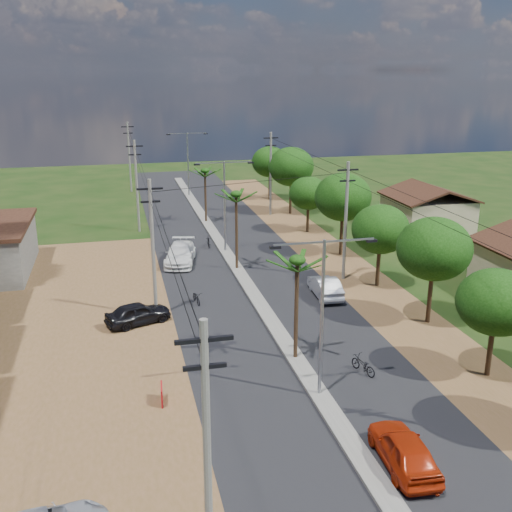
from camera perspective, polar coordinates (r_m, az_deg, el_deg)
The scene contains 33 objects.
ground at distance 30.34m, azimuth 6.02°, elevation -13.15°, with size 160.00×160.00×0.00m, color black.
road at distance 43.38m, azimuth -0.50°, elevation -3.37°, with size 12.00×110.00×0.04m, color black.
median at distance 46.11m, azimuth -1.33°, elevation -2.01°, with size 1.00×90.00×0.18m, color #605E56.
dirt_lot_west at distance 36.48m, azimuth -21.73°, elevation -8.84°, with size 18.00×46.00×0.04m, color brown.
dirt_shoulder_east at distance 45.91m, azimuth 9.91°, elevation -2.46°, with size 5.00×90.00×0.03m, color brown.
house_east_far at distance 61.91m, azimuth 16.03°, elevation 4.56°, with size 7.60×7.50×4.60m.
tree_east_b at distance 32.65m, azimuth 21.90°, elevation -4.10°, with size 4.00×4.00×5.83m.
tree_east_c at distance 38.18m, azimuth 16.61°, elevation 0.65°, with size 4.60×4.60×6.83m.
tree_east_d at distance 44.14m, azimuth 11.78°, elevation 2.51°, with size 4.20×4.20×6.13m.
tree_east_e at distance 51.20m, azimuth 8.28°, elevation 5.58°, with size 4.80×4.80×7.14m.
tree_east_f at distance 58.67m, azimuth 5.01°, elevation 5.98°, with size 3.80×3.80×5.52m.
tree_east_g at distance 66.12m, azimuth 3.36°, elevation 8.49°, with size 5.00×5.00×7.38m.
tree_east_h at distance 73.75m, azimuth 1.33°, elevation 8.95°, with size 4.40×4.40×6.52m.
palm_median_near at distance 31.53m, azimuth 3.95°, elevation -0.84°, with size 2.00×2.00×6.15m.
palm_median_mid at distance 46.45m, azimuth -1.90°, elevation 5.57°, with size 2.00×2.00×6.55m.
palm_median_far at distance 62.07m, azimuth -4.89°, elevation 7.90°, with size 2.00×2.00×5.85m.
streetlight_near at distance 28.22m, azimuth 6.32°, elevation -4.74°, with size 5.10×0.18×8.00m.
streetlight_mid at distance 51.48m, azimuth -3.01°, elevation 5.45°, with size 5.10×0.18×8.00m.
streetlight_far at distance 75.86m, azimuth -6.50°, elevation 9.19°, with size 5.10×0.18×8.00m.
utility_pole_w_a at distance 18.12m, azimuth -4.66°, elevation -18.45°, with size 1.60×0.24×9.00m.
utility_pole_w_b at distance 38.13m, azimuth -9.80°, elevation 0.94°, with size 1.60×0.24×9.00m.
utility_pole_w_c at distance 59.56m, azimuth -11.30°, elevation 6.73°, with size 1.60×0.24×9.00m.
utility_pole_w_d at distance 80.30m, azimuth -11.98°, elevation 9.36°, with size 1.60×0.24×9.00m.
utility_pole_e_b at distance 45.07m, azimuth 8.55°, elevation 3.54°, with size 1.60×0.24×9.00m.
utility_pole_e_c at distance 65.58m, azimuth 1.41°, elevation 8.01°, with size 1.60×0.24×9.00m.
car_red_near at distance 25.90m, azimuth 13.90°, elevation -17.52°, with size 1.78×4.41×1.50m, color #9F2208.
car_silver_mid at distance 42.46m, azimuth 6.60°, elevation -2.95°, with size 1.52×4.36×1.44m, color #AFB2B7.
car_white_far at distance 49.69m, azimuth -7.21°, elevation 0.16°, with size 2.26×5.55×1.61m, color silver.
car_parked_dark at distance 38.44m, azimuth -11.18°, elevation -5.42°, with size 1.65×4.09×1.39m, color black.
moto_rider_east at distance 32.48m, azimuth 10.16°, elevation -10.23°, with size 0.62×1.78×0.93m, color black.
moto_rider_west_a at distance 41.21m, azimuth -5.69°, elevation -3.98°, with size 0.57×1.64×0.86m, color black.
moto_rider_west_b at distance 54.11m, azimuth -4.55°, elevation 1.32°, with size 0.46×1.62×0.98m, color black.
roadside_sign at distance 29.75m, azimuth -8.96°, elevation -12.91°, with size 0.16×1.13×0.94m.
Camera 1 is at (-9.03, -24.58, 15.32)m, focal length 42.00 mm.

